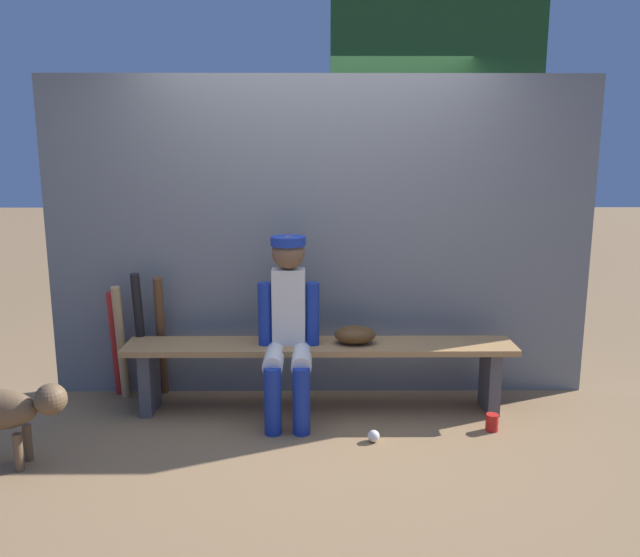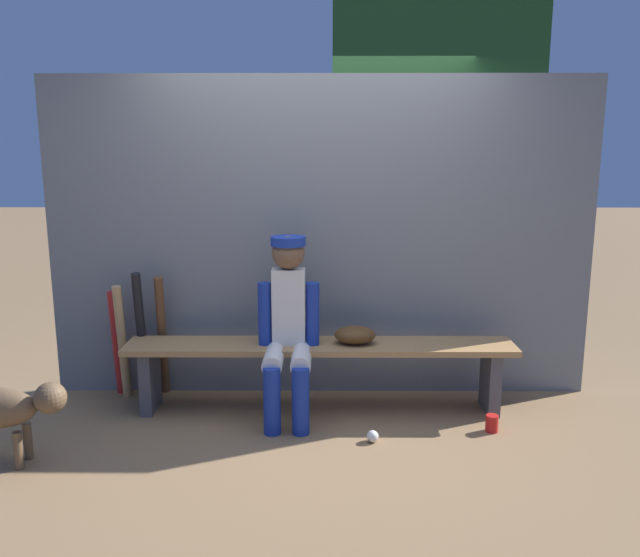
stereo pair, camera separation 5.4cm
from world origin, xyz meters
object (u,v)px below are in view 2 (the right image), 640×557
bat_aluminum_red (117,343)px  scoreboard (447,82)px  baseball_glove (355,335)px  cup_on_bench (304,332)px  bat_aluminum_black (142,337)px  cup_on_ground (492,423)px  bat_wood_tan (122,342)px  dog (1,409)px  player_seated (288,322)px  dugout_bench (320,358)px  baseball (373,436)px  bat_wood_dark (162,336)px

bat_aluminum_red → scoreboard: scoreboard is taller
baseball_glove → cup_on_bench: baseball_glove is taller
bat_aluminum_black → cup_on_ground: 2.46m
cup_on_ground → cup_on_bench: (-1.21, 0.42, 0.48)m
baseball_glove → bat_wood_tan: size_ratio=0.33×
baseball_glove → dog: 2.19m
bat_wood_tan → bat_aluminum_black: bearing=-2.0°
cup_on_bench → player_seated: bearing=-117.4°
dugout_bench → dog: size_ratio=3.13×
scoreboard → baseball: bearing=-111.4°
bat_wood_dark → bat_aluminum_red: size_ratio=1.13×
bat_wood_dark → bat_aluminum_black: bat_aluminum_black is taller
cup_on_bench → scoreboard: scoreboard is taller
bat_wood_dark → dog: (-0.66, -1.04, -0.12)m
bat_aluminum_black → scoreboard: 3.13m
dugout_bench → bat_wood_tan: (-1.41, 0.19, 0.05)m
dugout_bench → scoreboard: size_ratio=0.79×
bat_wood_tan → bat_wood_dark: bearing=12.9°
bat_aluminum_black → baseball: size_ratio=12.60×
bat_aluminum_red → cup_on_ground: (2.56, -0.58, -0.34)m
cup_on_ground → cup_on_bench: cup_on_bench is taller
bat_aluminum_black → baseball_glove: bearing=-7.1°
dugout_bench → baseball_glove: size_ratio=9.42×
bat_aluminum_red → cup_on_ground: size_ratio=7.29×
bat_aluminum_black → dog: (-0.53, -0.97, -0.13)m
player_seated → bat_wood_dark: 1.02m
player_seated → bat_aluminum_red: player_seated is taller
player_seated → bat_wood_dark: bearing=158.5°
cup_on_ground → scoreboard: 2.77m
cup_on_ground → dog: size_ratio=0.13×
player_seated → cup_on_bench: bearing=62.6°
bat_aluminum_black → baseball: bat_aluminum_black is taller
bat_wood_tan → cup_on_ground: (2.51, -0.54, -0.37)m
baseball_glove → baseball: 0.71m
bat_wood_tan → cup_on_bench: size_ratio=7.69×
dugout_bench → cup_on_bench: (-0.11, 0.08, 0.16)m
bat_aluminum_black → bat_wood_tan: bat_aluminum_black is taller
scoreboard → player_seated: bearing=-131.5°
cup_on_bench → scoreboard: bearing=46.7°
dugout_bench → bat_aluminum_red: (-1.46, 0.24, 0.03)m
bat_wood_dark → bat_aluminum_black: size_ratio=0.97×
scoreboard → bat_aluminum_red: bearing=-157.1°
player_seated → bat_aluminum_black: (-1.05, 0.30, -0.19)m
baseball_glove → scoreboard: 2.32m
bat_wood_tan → cup_on_ground: bearing=-12.1°
bat_aluminum_red → cup_on_bench: bearing=-6.7°
bat_aluminum_black → bat_wood_tan: 0.15m
scoreboard → dog: size_ratio=3.95×
player_seated → dog: size_ratio=1.44×
player_seated → baseball_glove: (0.45, 0.11, -0.12)m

